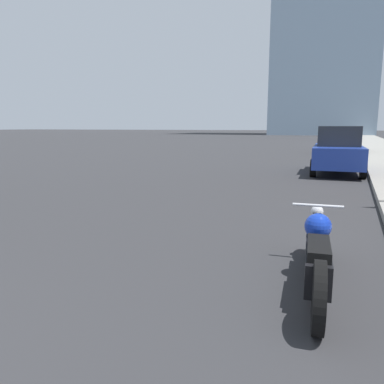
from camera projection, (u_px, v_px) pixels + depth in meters
name	position (u px, v px, depth m)	size (l,w,h in m)	color
sidewalk	(378.00, 145.00, 34.99)	(3.42, 240.00, 0.15)	gray
motorcycle	(317.00, 253.00, 4.05)	(0.62, 2.54, 0.76)	black
parked_car_blue	(338.00, 151.00, 13.90)	(1.97, 4.35, 1.75)	#1E3899
parked_car_black	(345.00, 140.00, 24.64)	(1.93, 4.44, 1.73)	black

